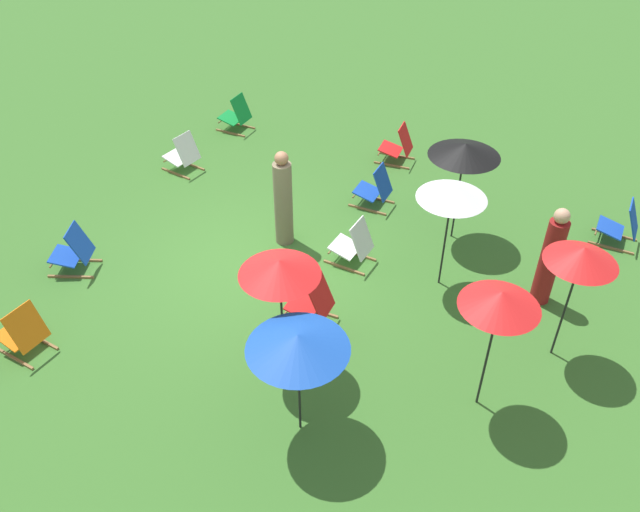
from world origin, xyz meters
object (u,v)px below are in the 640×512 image
deckchair_8 (23,333)px  person_1 (283,201)px  deckchair_2 (354,245)px  deckchair_7 (375,189)px  umbrella_2 (279,268)px  umbrella_3 (501,300)px  person_0 (550,259)px  deckchair_4 (398,146)px  deckchair_0 (183,155)px  umbrella_4 (453,191)px  umbrella_5 (582,255)px  deckchair_1 (312,303)px  deckchair_6 (74,252)px  umbrella_0 (298,342)px  deckchair_5 (621,226)px  deckchair_3 (236,115)px  umbrella_1 (465,150)px

deckchair_8 → person_1: size_ratio=0.48×
deckchair_2 → deckchair_8: size_ratio=0.99×
deckchair_7 → person_1: (1.59, -1.19, 0.47)m
deckchair_7 → umbrella_2: 4.51m
umbrella_3 → person_0: umbrella_3 is taller
deckchair_4 → umbrella_3: (5.83, 2.51, 1.45)m
deckchair_0 → umbrella_4: size_ratio=0.45×
umbrella_5 → person_1: umbrella_5 is taller
deckchair_1 → person_1: (-1.76, -1.15, 0.47)m
deckchair_6 → person_0: 7.50m
deckchair_4 → deckchair_8: bearing=-25.9°
deckchair_7 → deckchair_8: same height
umbrella_0 → person_1: person_1 is taller
deckchair_5 → deckchair_6: size_ratio=0.96×
deckchair_3 → deckchair_2: bearing=52.9°
umbrella_2 → deckchair_6: bearing=-101.8°
deckchair_3 → umbrella_1: umbrella_1 is taller
deckchair_6 → deckchair_7: (-3.46, 4.14, 0.00)m
umbrella_1 → deckchair_2: bearing=-48.0°
deckchair_6 → umbrella_1: bearing=100.7°
deckchair_8 → umbrella_4: umbrella_4 is taller
umbrella_2 → umbrella_3: size_ratio=0.96×
deckchair_2 → person_1: bearing=-88.4°
person_0 → umbrella_5: bearing=-75.3°
umbrella_0 → umbrella_1: (-4.72, 1.10, 0.19)m
deckchair_8 → umbrella_0: (-0.04, 4.12, 1.17)m
umbrella_0 → umbrella_1: umbrella_1 is taller
deckchair_8 → umbrella_5: (-2.42, 7.06, 1.40)m
deckchair_5 → deckchair_8: bearing=-47.3°
deckchair_1 → umbrella_0: bearing=19.9°
person_1 → deckchair_2: bearing=2.9°
deckchair_1 → umbrella_4: (-1.52, 1.63, 1.39)m
deckchair_1 → umbrella_5: bearing=103.5°
deckchair_0 → umbrella_2: umbrella_2 is taller
deckchair_4 → person_0: person_0 is taller
deckchair_8 → umbrella_2: umbrella_2 is taller
deckchair_6 → umbrella_1: size_ratio=0.47×
deckchair_0 → person_0: (1.68, 7.16, 0.44)m
deckchair_4 → person_1: person_1 is taller
deckchair_7 → umbrella_1: size_ratio=0.45×
deckchair_2 → deckchair_0: bearing=-102.8°
deckchair_2 → person_0: person_0 is taller
deckchair_5 → umbrella_4: 3.70m
umbrella_0 → umbrella_3: bearing=118.8°
deckchair_6 → umbrella_4: (-1.63, 5.72, 1.39)m
umbrella_1 → umbrella_3: (3.58, 0.96, 0.10)m
deckchair_8 → umbrella_4: 6.42m
deckchair_1 → person_1: size_ratio=0.47×
deckchair_2 → person_1: (-0.20, -1.31, 0.47)m
deckchair_4 → person_1: size_ratio=0.47×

